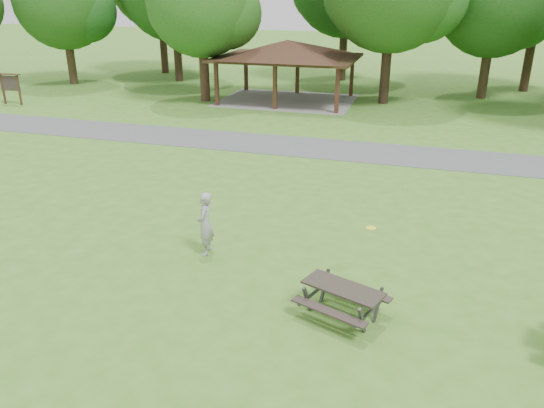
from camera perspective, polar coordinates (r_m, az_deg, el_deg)
The scene contains 10 objects.
ground at distance 12.18m, azimuth -10.18°, elevation -12.10°, with size 160.00×160.00×0.00m, color #407521.
asphalt_path at distance 24.33m, azimuth 4.53°, elevation 6.06°, with size 120.00×3.20×0.02m, color #4D4D50.
pavilion at distance 34.23m, azimuth 1.66°, elevation 16.08°, with size 8.60×7.01×3.76m.
notice_board at distance 37.00m, azimuth -26.37°, elevation 11.57°, with size 1.60×0.30×1.88m.
tree_row_b at distance 42.97m, azimuth -21.44°, elevation 19.43°, with size 7.14×6.80×9.28m.
tree_row_d at distance 34.28m, azimuth -7.48°, elevation 20.47°, with size 6.93×6.60×9.27m.
tree_row_f at distance 37.52m, azimuth 22.98°, elevation 19.26°, with size 7.35×7.00×9.55m.
picnic_table_middle at distance 11.90m, azimuth 7.62°, elevation -9.58°, with size 2.16×1.95×0.77m.
frisbee_in_flight at distance 12.85m, azimuth 10.60°, elevation -2.55°, with size 0.31×0.31×0.02m.
frisbee_thrower at distance 14.42m, azimuth -7.21°, elevation -2.11°, with size 0.65×0.43×1.78m, color #999A9C.
Camera 1 is at (4.85, -8.85, 6.83)m, focal length 35.00 mm.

